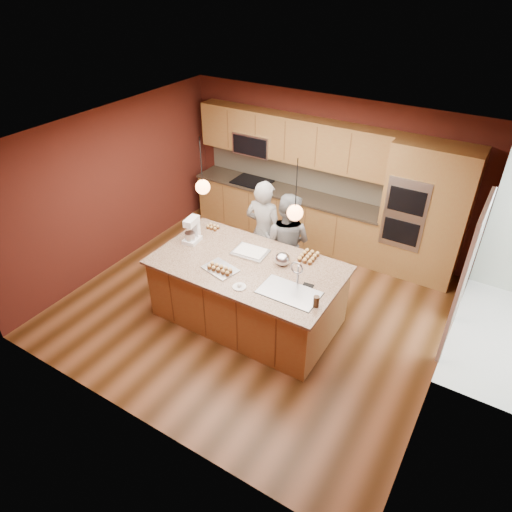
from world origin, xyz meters
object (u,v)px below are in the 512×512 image
Objects in this scene: person_right at (286,243)px; mixing_bowl at (282,259)px; stand_mixer at (192,232)px; island at (248,291)px; person_left at (264,233)px.

mixing_bowl is at bearing 109.67° from person_right.
person_right is 1.49m from stand_mixer.
island is 1.06m from person_right.
island is 6.82× the size of stand_mixer.
stand_mixer reaches higher than mixing_bowl.
person_left is at bearing 45.23° from stand_mixer.
stand_mixer reaches higher than island.
person_left is at bearing 108.30° from island.
person_left is (-0.33, 1.00, 0.39)m from island.
person_right is 0.85m from mixing_bowl.
person_right is at bearing 85.44° from island.
person_left is at bearing 134.62° from mixing_bowl.
island is at bearing 81.48° from person_right.
person_right is at bearing 32.29° from stand_mixer.
person_left is 0.42m from person_right.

